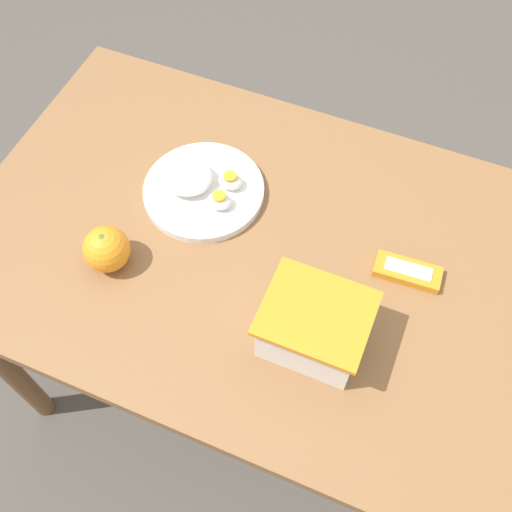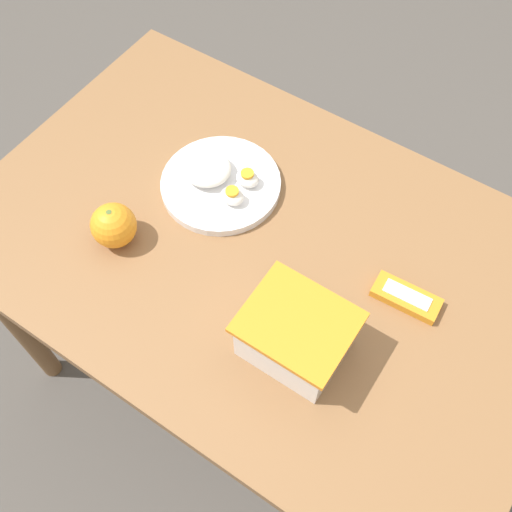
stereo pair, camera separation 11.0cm
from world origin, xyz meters
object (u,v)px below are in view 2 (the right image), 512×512
at_px(orange_fruit, 114,225).
at_px(food_container, 296,337).
at_px(rice_plate, 219,180).
at_px(candy_bar, 406,297).

bearing_deg(orange_fruit, food_container, 179.48).
distance_m(rice_plate, candy_bar, 0.43).
height_order(food_container, rice_plate, food_container).
distance_m(food_container, rice_plate, 0.38).
relative_size(food_container, orange_fruit, 2.04).
xyz_separation_m(food_container, candy_bar, (-0.12, -0.19, -0.04)).
bearing_deg(orange_fruit, candy_bar, -160.32).
distance_m(food_container, candy_bar, 0.23).
xyz_separation_m(rice_plate, candy_bar, (-0.43, 0.03, -0.01)).
height_order(orange_fruit, rice_plate, orange_fruit).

